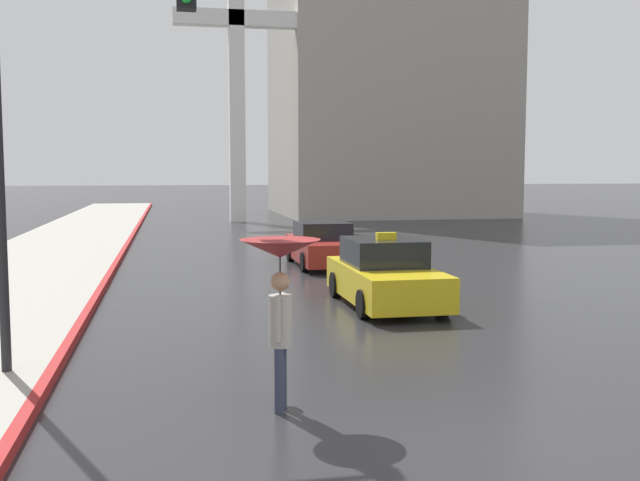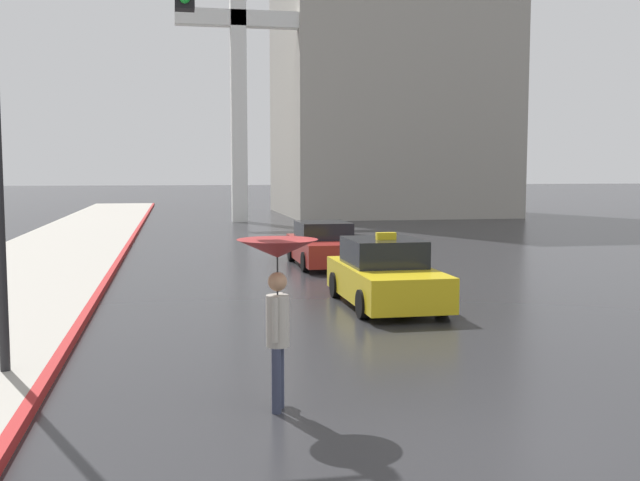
# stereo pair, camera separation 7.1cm
# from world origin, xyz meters

# --- Properties ---
(ground_plane) EXTENTS (300.00, 300.00, 0.00)m
(ground_plane) POSITION_xyz_m (0.00, 0.00, 0.00)
(ground_plane) COLOR #262628
(taxi) EXTENTS (1.91, 4.28, 1.65)m
(taxi) POSITION_xyz_m (1.86, 8.49, 0.68)
(taxi) COLOR gold
(taxi) RESTS_ON ground_plane
(sedan_red) EXTENTS (1.91, 4.37, 1.38)m
(sedan_red) POSITION_xyz_m (1.92, 15.73, 0.64)
(sedan_red) COLOR maroon
(sedan_red) RESTS_ON ground_plane
(pedestrian_with_umbrella) EXTENTS (1.01, 1.01, 2.17)m
(pedestrian_with_umbrella) POSITION_xyz_m (-1.50, 1.61, 1.74)
(pedestrian_with_umbrella) COLOR #2D3347
(pedestrian_with_umbrella) RESTS_ON ground_plane
(traffic_light) EXTENTS (2.83, 0.38, 6.42)m
(traffic_light) POSITION_xyz_m (-4.16, 3.65, 4.37)
(traffic_light) COLOR black
(traffic_light) RESTS_ON ground_plane
(building_tower_near) EXTENTS (14.40, 13.95, 23.60)m
(building_tower_near) POSITION_xyz_m (11.77, 43.15, 11.80)
(building_tower_near) COLOR #A39E93
(building_tower_near) RESTS_ON ground_plane
(monument_cross) EXTENTS (7.19, 0.90, 16.34)m
(monument_cross) POSITION_xyz_m (1.04, 36.78, 9.27)
(monument_cross) COLOR white
(monument_cross) RESTS_ON ground_plane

